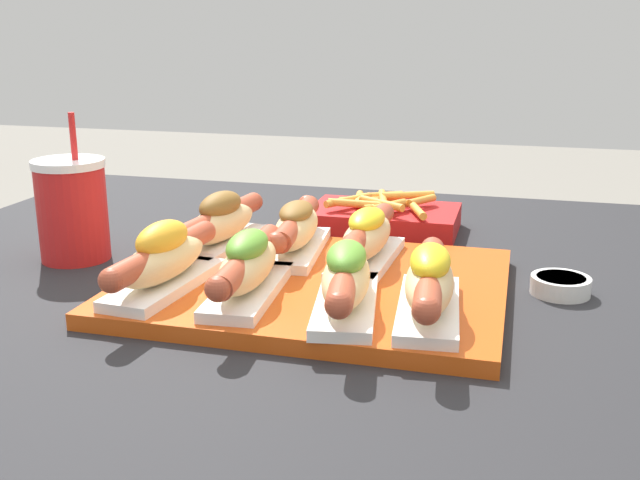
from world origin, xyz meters
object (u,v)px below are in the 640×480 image
Objects in this scene: sauce_bowl at (561,284)px; hot_dog_1 at (248,266)px; hot_dog_3 at (429,283)px; fries_basket at (383,218)px; hot_dog_5 at (293,228)px; hot_dog_6 at (367,237)px; drink_cup at (72,209)px; hot_dog_2 at (346,278)px; hot_dog_4 at (221,222)px; hot_dog_0 at (163,259)px; serving_tray at (315,285)px.

hot_dog_1 is at bearing -156.33° from sauce_bowl.
fries_basket is (-0.11, 0.36, -0.03)m from hot_dog_3.
sauce_bowl is at bearing -3.09° from hot_dog_5.
hot_dog_6 is 0.39m from drink_cup.
hot_dog_5 reaches higher than sauce_bowl.
hot_dog_2 is at bearing -174.69° from hot_dog_3.
hot_dog_4 is (-0.21, 0.17, 0.00)m from hot_dog_2.
drink_cup is at bearing -176.35° from hot_dog_6.
hot_dog_6 is at bearing 36.90° from hot_dog_0.
hot_dog_0 is at bearing -143.10° from hot_dog_6.
hot_dog_1 is 1.00× the size of hot_dog_4.
hot_dog_2 is at bearing -6.46° from hot_dog_1.
fries_basket is at bearing 138.89° from sauce_bowl.
hot_dog_3 is (0.14, -0.08, 0.04)m from serving_tray.
hot_dog_3 is 0.49m from drink_cup.
drink_cup reaches higher than serving_tray.
hot_dog_3 is 0.25m from hot_dog_5.
hot_dog_0 is 0.45m from sauce_bowl.
hot_dog_3 reaches higher than fries_basket.
hot_dog_0 reaches higher than sauce_bowl.
serving_tray is 0.17m from hot_dog_3.
fries_basket is (-0.25, 0.21, 0.01)m from sauce_bowl.
fries_basket is at bearing 48.59° from hot_dog_4.
hot_dog_2 reaches higher than fries_basket.
hot_dog_0 reaches higher than hot_dog_2.
serving_tray is 0.35m from drink_cup.
hot_dog_1 is 0.36m from sauce_bowl.
hot_dog_5 is at bearing 59.60° from hot_dog_0.
hot_dog_0 is 0.23m from drink_cup.
hot_dog_6 is at bearing -4.64° from hot_dog_4.
hot_dog_2 is at bearing -57.84° from hot_dog_5.
hot_dog_1 is 0.11m from hot_dog_2.
hot_dog_4 is at bearing 12.00° from drink_cup.
hot_dog_1 is at bearing -126.30° from serving_tray.
hot_dog_0 is 0.40m from fries_basket.
serving_tray is 2.00× the size of hot_dog_3.
serving_tray is 2.00× the size of hot_dog_4.
fries_basket is at bearing 63.99° from hot_dog_0.
hot_dog_0 is 0.10m from hot_dog_1.
fries_basket is at bearing 94.52° from hot_dog_2.
hot_dog_1 is (0.10, 0.00, -0.00)m from hot_dog_0.
drink_cup is (-0.19, -0.04, 0.01)m from hot_dog_4.
sauce_bowl is (0.42, -0.01, -0.04)m from hot_dog_4.
sauce_bowl is at bearing 14.31° from serving_tray.
hot_dog_6 reaches higher than sauce_bowl.
sauce_bowl is at bearing -1.96° from hot_dog_4.
serving_tray is at bearing 150.60° from hot_dog_3.
serving_tray is 0.17m from hot_dog_0.
serving_tray is 1.97× the size of fries_basket.
hot_dog_4 is at bearing -178.12° from hot_dog_5.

